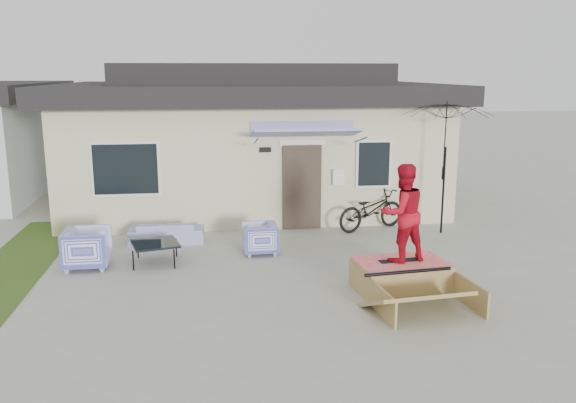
{
  "coord_description": "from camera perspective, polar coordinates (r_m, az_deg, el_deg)",
  "views": [
    {
      "loc": [
        -1.23,
        -9.73,
        3.87
      ],
      "look_at": [
        0.3,
        1.8,
        1.3
      ],
      "focal_mm": 37.1,
      "sensor_mm": 36.0,
      "label": 1
    }
  ],
  "objects": [
    {
      "name": "grass_strip",
      "position": [
        12.97,
        -25.14,
        -6.1
      ],
      "size": [
        1.4,
        8.0,
        0.01
      ],
      "primitive_type": "cube",
      "color": "#2E4B18",
      "rests_on": "ground"
    },
    {
      "name": "skater",
      "position": [
        10.65,
        10.93,
        -0.91
      ],
      "size": [
        0.99,
        0.85,
        1.75
      ],
      "primitive_type": "imported",
      "rotation": [
        0.0,
        0.0,
        3.39
      ],
      "color": "#B50E1F",
      "rests_on": "skateboard"
    },
    {
      "name": "skateboard",
      "position": [
        10.89,
        10.73,
        -5.52
      ],
      "size": [
        0.81,
        0.28,
        0.05
      ],
      "primitive_type": "cube",
      "rotation": [
        0.0,
        0.0,
        0.1
      ],
      "color": "black",
      "rests_on": "skate_ramp"
    },
    {
      "name": "armchair_right",
      "position": [
        12.82,
        -2.73,
        -3.41
      ],
      "size": [
        0.69,
        0.74,
        0.73
      ],
      "primitive_type": "imported",
      "rotation": [
        0.0,
        0.0,
        -1.53
      ],
      "color": "#3A3BB5",
      "rests_on": "ground"
    },
    {
      "name": "coffee_table",
      "position": [
        12.49,
        -12.58,
        -4.83
      ],
      "size": [
        1.09,
        1.09,
        0.44
      ],
      "primitive_type": "cube",
      "rotation": [
        0.0,
        0.0,
        0.25
      ],
      "color": "black",
      "rests_on": "ground"
    },
    {
      "name": "ground",
      "position": [
        10.54,
        -0.34,
        -9.08
      ],
      "size": [
        90.0,
        90.0,
        0.0
      ],
      "primitive_type": "plane",
      "color": "#9C9D8E",
      "rests_on": "ground"
    },
    {
      "name": "skate_ramp",
      "position": [
        10.94,
        10.78,
        -7.03
      ],
      "size": [
        1.78,
        2.25,
        0.52
      ],
      "primitive_type": null,
      "rotation": [
        0.0,
        0.0,
        0.11
      ],
      "color": "olive",
      "rests_on": "ground"
    },
    {
      "name": "armchair_left",
      "position": [
        12.54,
        -18.67,
        -4.07
      ],
      "size": [
        0.82,
        0.87,
        0.89
      ],
      "primitive_type": "imported",
      "rotation": [
        0.0,
        0.0,
        1.58
      ],
      "color": "#3A3BB5",
      "rests_on": "ground"
    },
    {
      "name": "loveseat",
      "position": [
        13.88,
        -11.56,
        -2.58
      ],
      "size": [
        1.69,
        0.53,
        0.66
      ],
      "primitive_type": "imported",
      "rotation": [
        0.0,
        0.0,
        3.12
      ],
      "color": "#3A3BB5",
      "rests_on": "ground"
    },
    {
      "name": "house",
      "position": [
        17.87,
        -3.59,
        6.24
      ],
      "size": [
        10.8,
        8.49,
        4.1
      ],
      "color": "beige",
      "rests_on": "ground"
    },
    {
      "name": "patio_umbrella",
      "position": [
        14.63,
        14.8,
        3.71
      ],
      "size": [
        2.22,
        2.06,
        2.2
      ],
      "color": "black",
      "rests_on": "ground"
    },
    {
      "name": "bicycle",
      "position": [
        14.8,
        7.98,
        -0.37
      ],
      "size": [
        2.03,
        1.36,
        1.23
      ],
      "primitive_type": "imported",
      "rotation": [
        0.0,
        0.0,
        1.97
      ],
      "color": "black",
      "rests_on": "ground"
    }
  ]
}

